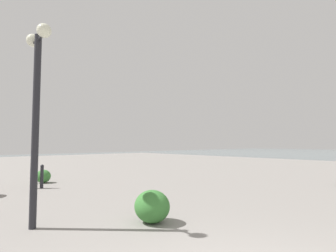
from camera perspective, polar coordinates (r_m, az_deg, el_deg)
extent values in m
cylinder|color=#232328|center=(6.05, -26.43, -0.69)|extent=(0.14, 0.14, 3.94)
cylinder|color=#232328|center=(6.41, -25.94, 16.25)|extent=(0.70, 0.06, 0.06)
sphere|color=#EAEACC|center=(6.13, -24.92, 17.97)|extent=(0.28, 0.28, 0.28)
sphere|color=#EAEACC|center=(6.76, -26.82, 15.96)|extent=(0.28, 0.28, 0.28)
cylinder|color=#232328|center=(11.29, -25.32, -9.94)|extent=(0.12, 0.12, 0.78)
sphere|color=#232328|center=(11.25, -25.26, -7.76)|extent=(0.13, 0.13, 0.13)
cylinder|color=#232328|center=(11.34, -26.63, -9.99)|extent=(0.12, 0.12, 0.74)
sphere|color=#232328|center=(11.29, -26.57, -7.93)|extent=(0.13, 0.13, 0.13)
ellipsoid|color=#387533|center=(5.98, -3.42, -16.74)|extent=(0.81, 0.73, 0.69)
ellipsoid|color=#387533|center=(12.75, -25.06, -9.69)|extent=(0.66, 0.59, 0.56)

